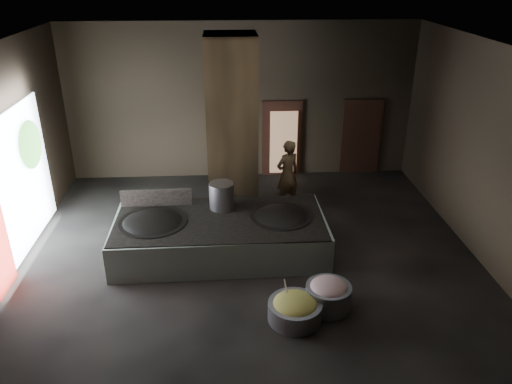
{
  "coord_description": "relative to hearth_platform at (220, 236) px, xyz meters",
  "views": [
    {
      "loc": [
        -0.44,
        -9.61,
        5.96
      ],
      "look_at": [
        0.19,
        0.5,
        1.25
      ],
      "focal_mm": 35.0,
      "sensor_mm": 36.0,
      "label": 1
    }
  ],
  "objects": [
    {
      "name": "pillar",
      "position": [
        0.33,
        1.84,
        1.85
      ],
      "size": [
        1.2,
        1.2,
        4.5
      ],
      "primitive_type": "cube",
      "color": "black",
      "rests_on": "ground"
    },
    {
      "name": "hearth_platform",
      "position": [
        0.0,
        0.0,
        0.0
      ],
      "size": [
        4.67,
        2.29,
        0.81
      ],
      "primitive_type": "cube",
      "rotation": [
        0.0,
        0.0,
        0.02
      ],
      "color": "silver",
      "rests_on": "ground"
    },
    {
      "name": "wok_right",
      "position": [
        1.35,
        0.05,
        0.35
      ],
      "size": [
        1.36,
        1.36,
        0.38
      ],
      "primitive_type": "ellipsoid",
      "color": "black",
      "rests_on": "hearth_platform"
    },
    {
      "name": "back_wall",
      "position": [
        0.63,
        4.49,
        1.85
      ],
      "size": [
        10.0,
        0.1,
        4.5
      ],
      "primitive_type": "cube",
      "color": "black",
      "rests_on": "ground"
    },
    {
      "name": "veg_fill",
      "position": [
        1.35,
        -2.44,
        -0.05
      ],
      "size": [
        0.81,
        0.81,
        0.25
      ],
      "primitive_type": "ellipsoid",
      "color": "#7FA04D",
      "rests_on": "veg_basin"
    },
    {
      "name": "right_wall",
      "position": [
        5.68,
        -0.06,
        1.85
      ],
      "size": [
        0.1,
        9.0,
        4.5
      ],
      "primitive_type": "cube",
      "color": "black",
      "rests_on": "ground"
    },
    {
      "name": "wok_left_rim",
      "position": [
        -1.45,
        -0.05,
        0.42
      ],
      "size": [
        1.49,
        1.49,
        0.05
      ],
      "primitive_type": "cylinder",
      "color": "black",
      "rests_on": "hearth_platform"
    },
    {
      "name": "ladle",
      "position": [
        1.2,
        -2.29,
        0.15
      ],
      "size": [
        0.16,
        0.38,
        0.7
      ],
      "primitive_type": "cylinder",
      "rotation": [
        0.49,
        0.0,
        -0.35
      ],
      "color": "#A1A4A9",
      "rests_on": "veg_basin"
    },
    {
      "name": "left_opening",
      "position": [
        -4.32,
        0.14,
        1.2
      ],
      "size": [
        0.04,
        4.2,
        3.1
      ],
      "primitive_type": "cube",
      "color": "white",
      "rests_on": "ground"
    },
    {
      "name": "doorway_far_glow",
      "position": [
        4.4,
        4.51,
        0.65
      ],
      "size": [
        0.82,
        0.04,
        1.94
      ],
      "primitive_type": "cube",
      "color": "#8C6647",
      "rests_on": "ground"
    },
    {
      "name": "wok_left",
      "position": [
        -1.45,
        -0.05,
        0.35
      ],
      "size": [
        1.46,
        1.46,
        0.4
      ],
      "primitive_type": "ellipsoid",
      "color": "black",
      "rests_on": "hearth_platform"
    },
    {
      "name": "cook",
      "position": [
        1.75,
        2.17,
        0.52
      ],
      "size": [
        0.8,
        0.71,
        1.85
      ],
      "primitive_type": "imported",
      "rotation": [
        0.0,
        0.0,
        3.65
      ],
      "color": "brown",
      "rests_on": "ground"
    },
    {
      "name": "platform_cap",
      "position": [
        0.0,
        0.0,
        0.41
      ],
      "size": [
        4.54,
        2.18,
        0.03
      ],
      "primitive_type": "cube",
      "color": "black",
      "rests_on": "hearth_platform"
    },
    {
      "name": "veg_basin",
      "position": [
        1.35,
        -2.44,
        -0.22
      ],
      "size": [
        1.07,
        1.07,
        0.36
      ],
      "primitive_type": "cylinder",
      "rotation": [
        0.0,
        0.0,
        0.09
      ],
      "color": "slate",
      "rests_on": "ground"
    },
    {
      "name": "doorway_near",
      "position": [
        1.83,
        4.39,
        0.7
      ],
      "size": [
        1.18,
        0.08,
        2.38
      ],
      "primitive_type": "cube",
      "color": "black",
      "rests_on": "ground"
    },
    {
      "name": "floor",
      "position": [
        0.63,
        -0.06,
        -0.45
      ],
      "size": [
        10.0,
        9.0,
        0.1
      ],
      "primitive_type": "cube",
      "color": "black",
      "rests_on": "ground"
    },
    {
      "name": "splash_guard",
      "position": [
        -1.45,
        0.75,
        0.63
      ],
      "size": [
        1.61,
        0.09,
        0.4
      ],
      "primitive_type": "cube",
      "rotation": [
        0.0,
        0.0,
        0.02
      ],
      "color": "black",
      "rests_on": "hearth_platform"
    },
    {
      "name": "ceiling",
      "position": [
        0.63,
        -0.06,
        4.15
      ],
      "size": [
        10.0,
        9.0,
        0.1
      ],
      "primitive_type": "cube",
      "color": "black",
      "rests_on": "back_wall"
    },
    {
      "name": "doorway_far",
      "position": [
        4.23,
        4.39,
        0.7
      ],
      "size": [
        1.18,
        0.08,
        2.38
      ],
      "primitive_type": "cube",
      "color": "black",
      "rests_on": "ground"
    },
    {
      "name": "stock_pot",
      "position": [
        0.05,
        0.55,
        0.73
      ],
      "size": [
        0.56,
        0.56,
        0.6
      ],
      "primitive_type": "cylinder",
      "color": "#A1A4A9",
      "rests_on": "hearth_platform"
    },
    {
      "name": "doorway_near_glow",
      "position": [
        1.88,
        4.29,
        0.65
      ],
      "size": [
        0.81,
        0.04,
        1.91
      ],
      "primitive_type": "cube",
      "color": "#8C6647",
      "rests_on": "ground"
    },
    {
      "name": "wok_right_rim",
      "position": [
        1.35,
        0.05,
        0.42
      ],
      "size": [
        1.39,
        1.39,
        0.05
      ],
      "primitive_type": "cylinder",
      "color": "black",
      "rests_on": "hearth_platform"
    },
    {
      "name": "meat_basin",
      "position": [
        2.02,
        -2.12,
        -0.17
      ],
      "size": [
        1.0,
        1.0,
        0.47
      ],
      "primitive_type": "cylinder",
      "rotation": [
        0.0,
        0.0,
        0.18
      ],
      "color": "slate",
      "rests_on": "ground"
    },
    {
      "name": "front_wall",
      "position": [
        0.63,
        -4.61,
        1.85
      ],
      "size": [
        10.0,
        0.1,
        4.5
      ],
      "primitive_type": "cube",
      "color": "black",
      "rests_on": "ground"
    },
    {
      "name": "tree_silhouette",
      "position": [
        -4.22,
        1.24,
        1.8
      ],
      "size": [
        0.28,
        1.1,
        1.1
      ],
      "primitive_type": "ellipsoid",
      "color": "#194714",
      "rests_on": "left_opening"
    },
    {
      "name": "meat_fill",
      "position": [
        2.02,
        -2.12,
        0.05
      ],
      "size": [
        0.71,
        0.71,
        0.27
      ],
      "primitive_type": "ellipsoid",
      "color": "#B06A6E",
      "rests_on": "meat_basin"
    }
  ]
}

